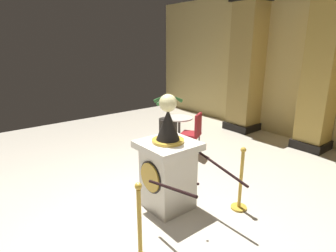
{
  "coord_description": "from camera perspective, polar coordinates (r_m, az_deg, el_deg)",
  "views": [
    {
      "loc": [
        2.77,
        -1.94,
        2.42
      ],
      "look_at": [
        -0.19,
        0.44,
        1.29
      ],
      "focal_mm": 30.05,
      "sensor_mm": 36.0,
      "label": 1
    }
  ],
  "objects": [
    {
      "name": "ground_plane",
      "position": [
        4.16,
        -3.26,
        -19.02
      ],
      "size": [
        11.97,
        11.97,
        0.0
      ],
      "primitive_type": "plane",
      "color": "beige"
    },
    {
      "name": "back_wall",
      "position": [
        7.58,
        30.1,
        10.26
      ],
      "size": [
        11.97,
        0.16,
        3.75
      ],
      "primitive_type": "cube",
      "color": "tan",
      "rests_on": "ground_plane"
    },
    {
      "name": "pedestal_clock",
      "position": [
        4.19,
        -0.06,
        -8.15
      ],
      "size": [
        0.78,
        0.78,
        1.75
      ],
      "color": "silver",
      "rests_on": "ground_plane"
    },
    {
      "name": "stanchion_near",
      "position": [
        3.39,
        -5.72,
        -21.21
      ],
      "size": [
        0.24,
        0.24,
        1.0
      ],
      "color": "gold",
      "rests_on": "ground_plane"
    },
    {
      "name": "stanchion_far",
      "position": [
        4.41,
        14.45,
        -12.09
      ],
      "size": [
        0.24,
        0.24,
        0.99
      ],
      "color": "gold",
      "rests_on": "ground_plane"
    },
    {
      "name": "velvet_rope",
      "position": [
        3.61,
        6.14,
        -10.38
      ],
      "size": [
        0.9,
        0.93,
        0.22
      ],
      "color": "black"
    },
    {
      "name": "column_left",
      "position": [
        8.18,
        15.73,
        11.51
      ],
      "size": [
        0.86,
        0.86,
        3.6
      ],
      "color": "black",
      "rests_on": "ground_plane"
    },
    {
      "name": "column_centre_rear",
      "position": [
        7.2,
        28.75,
        9.52
      ],
      "size": [
        0.76,
        0.76,
        3.6
      ],
      "color": "black",
      "rests_on": "ground_plane"
    },
    {
      "name": "potted_palm_left",
      "position": [
        7.46,
        0.03,
        0.59
      ],
      "size": [
        0.81,
        0.82,
        1.19
      ],
      "color": "#2D2823",
      "rests_on": "ground_plane"
    },
    {
      "name": "cafe_table",
      "position": [
        6.7,
        2.28,
        -0.4
      ],
      "size": [
        0.63,
        0.63,
        0.73
      ],
      "color": "#332D28",
      "rests_on": "ground_plane"
    },
    {
      "name": "cafe_chair_red",
      "position": [
        6.16,
        5.26,
        -0.96
      ],
      "size": [
        0.55,
        0.55,
        0.96
      ],
      "color": "black",
      "rests_on": "ground_plane"
    }
  ]
}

